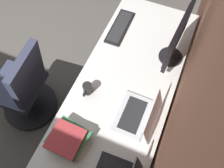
{
  "coord_description": "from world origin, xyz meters",
  "views": [
    {
      "loc": [
        0.84,
        1.76,
        2.32
      ],
      "look_at": [
        0.14,
        1.47,
        0.95
      ],
      "focal_mm": 37.18,
      "sensor_mm": 36.0,
      "label": 1
    }
  ],
  "objects_px": {
    "drawer_pedestal": "(126,104)",
    "book_stack_near": "(68,139)",
    "laptop_left": "(141,116)",
    "office_chair": "(24,89)",
    "coffee_mug": "(87,89)",
    "monitor_primary": "(177,38)",
    "keyboard_main": "(120,27)"
  },
  "relations": [
    {
      "from": "drawer_pedestal",
      "to": "book_stack_near",
      "type": "relative_size",
      "value": 2.45
    },
    {
      "from": "laptop_left",
      "to": "book_stack_near",
      "type": "xyz_separation_m",
      "value": [
        0.35,
        -0.4,
        0.0
      ]
    },
    {
      "from": "laptop_left",
      "to": "office_chair",
      "type": "bearing_deg",
      "value": -88.26
    },
    {
      "from": "coffee_mug",
      "to": "office_chair",
      "type": "relative_size",
      "value": 0.12
    },
    {
      "from": "drawer_pedestal",
      "to": "monitor_primary",
      "type": "height_order",
      "value": "monitor_primary"
    },
    {
      "from": "laptop_left",
      "to": "office_chair",
      "type": "distance_m",
      "value": 1.12
    },
    {
      "from": "monitor_primary",
      "to": "book_stack_near",
      "type": "xyz_separation_m",
      "value": [
        0.96,
        -0.45,
        -0.19
      ]
    },
    {
      "from": "keyboard_main",
      "to": "book_stack_near",
      "type": "distance_m",
      "value": 1.1
    },
    {
      "from": "monitor_primary",
      "to": "coffee_mug",
      "type": "distance_m",
      "value": 0.77
    },
    {
      "from": "monitor_primary",
      "to": "office_chair",
      "type": "relative_size",
      "value": 0.52
    },
    {
      "from": "monitor_primary",
      "to": "keyboard_main",
      "type": "height_order",
      "value": "monitor_primary"
    },
    {
      "from": "keyboard_main",
      "to": "monitor_primary",
      "type": "bearing_deg",
      "value": 74.76
    },
    {
      "from": "laptop_left",
      "to": "coffee_mug",
      "type": "xyz_separation_m",
      "value": [
        -0.05,
        -0.44,
        -0.0
      ]
    },
    {
      "from": "drawer_pedestal",
      "to": "laptop_left",
      "type": "bearing_deg",
      "value": 36.44
    },
    {
      "from": "laptop_left",
      "to": "office_chair",
      "type": "relative_size",
      "value": 0.35
    },
    {
      "from": "coffee_mug",
      "to": "drawer_pedestal",
      "type": "bearing_deg",
      "value": 124.23
    },
    {
      "from": "monitor_primary",
      "to": "keyboard_main",
      "type": "distance_m",
      "value": 0.58
    },
    {
      "from": "drawer_pedestal",
      "to": "coffee_mug",
      "type": "distance_m",
      "value": 0.54
    },
    {
      "from": "laptop_left",
      "to": "keyboard_main",
      "type": "xyz_separation_m",
      "value": [
        -0.75,
        -0.46,
        -0.04
      ]
    },
    {
      "from": "monitor_primary",
      "to": "laptop_left",
      "type": "height_order",
      "value": "monitor_primary"
    },
    {
      "from": "monitor_primary",
      "to": "laptop_left",
      "type": "bearing_deg",
      "value": -4.94
    },
    {
      "from": "drawer_pedestal",
      "to": "keyboard_main",
      "type": "relative_size",
      "value": 1.65
    },
    {
      "from": "coffee_mug",
      "to": "keyboard_main",
      "type": "bearing_deg",
      "value": -178.72
    },
    {
      "from": "drawer_pedestal",
      "to": "book_stack_near",
      "type": "height_order",
      "value": "book_stack_near"
    },
    {
      "from": "monitor_primary",
      "to": "keyboard_main",
      "type": "relative_size",
      "value": 1.19
    },
    {
      "from": "monitor_primary",
      "to": "book_stack_near",
      "type": "height_order",
      "value": "monitor_primary"
    },
    {
      "from": "drawer_pedestal",
      "to": "coffee_mug",
      "type": "xyz_separation_m",
      "value": [
        0.18,
        -0.27,
        0.43
      ]
    },
    {
      "from": "drawer_pedestal",
      "to": "coffee_mug",
      "type": "height_order",
      "value": "coffee_mug"
    },
    {
      "from": "laptop_left",
      "to": "coffee_mug",
      "type": "bearing_deg",
      "value": -96.48
    },
    {
      "from": "keyboard_main",
      "to": "office_chair",
      "type": "bearing_deg",
      "value": -38.29
    },
    {
      "from": "monitor_primary",
      "to": "book_stack_near",
      "type": "distance_m",
      "value": 1.08
    },
    {
      "from": "book_stack_near",
      "to": "coffee_mug",
      "type": "relative_size",
      "value": 2.55
    }
  ]
}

